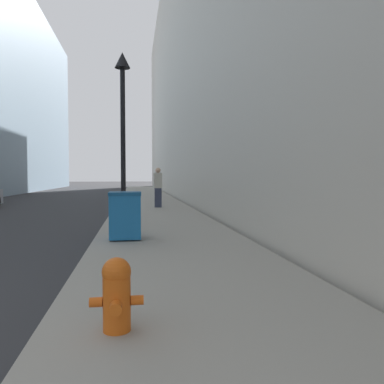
% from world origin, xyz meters
% --- Properties ---
extents(sidewalk_right, '(3.53, 60.00, 0.13)m').
position_xyz_m(sidewalk_right, '(5.79, 18.00, 0.07)').
color(sidewalk_right, gray).
rests_on(sidewalk_right, ground).
extents(building_right_stone, '(12.00, 60.00, 20.00)m').
position_xyz_m(building_right_stone, '(13.66, 26.00, 10.00)').
color(building_right_stone, beige).
rests_on(building_right_stone, ground).
extents(fire_hydrant, '(0.50, 0.39, 0.69)m').
position_xyz_m(fire_hydrant, '(4.79, 1.33, 0.50)').
color(fire_hydrant, '#D15614').
rests_on(fire_hydrant, sidewalk_right).
extents(trash_bin, '(0.72, 0.67, 1.09)m').
position_xyz_m(trash_bin, '(4.75, 6.43, 0.69)').
color(trash_bin, '#19609E').
rests_on(trash_bin, sidewalk_right).
extents(lamppost, '(0.46, 0.46, 5.13)m').
position_xyz_m(lamppost, '(4.63, 9.31, 3.44)').
color(lamppost, black).
rests_on(lamppost, sidewalk_right).
extents(pedestrian_on_sidewalk, '(0.37, 0.24, 1.82)m').
position_xyz_m(pedestrian_on_sidewalk, '(6.03, 14.98, 1.05)').
color(pedestrian_on_sidewalk, '#2D3347').
rests_on(pedestrian_on_sidewalk, sidewalk_right).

